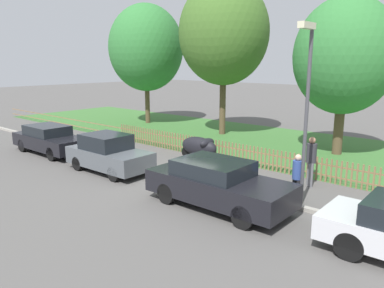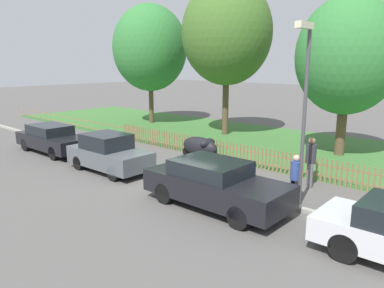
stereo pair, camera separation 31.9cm
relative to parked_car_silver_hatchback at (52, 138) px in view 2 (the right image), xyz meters
The scene contains 14 objects.
ground_plane 7.36m from the parked_car_silver_hatchback, ahead, with size 120.00×120.00×0.00m, color #565451.
kerb_stone 7.37m from the parked_car_silver_hatchback, ahead, with size 42.40×0.20×0.12m, color #9E998E.
grass_strip 11.60m from the parked_car_silver_hatchback, 51.32° to the left, with size 42.40×9.41×0.01m, color #3D7033.
park_fence 8.44m from the parked_car_silver_hatchback, 30.99° to the left, with size 42.40×0.05×0.90m.
parked_car_silver_hatchback is the anchor object (origin of this frame).
parked_car_black_saloon 4.71m from the parked_car_silver_hatchback, ahead, with size 3.75×1.73×1.51m.
parked_car_navy_estate 10.30m from the parked_car_silver_hatchback, ahead, with size 4.54×1.88×1.43m.
covered_motorcycle 7.37m from the parked_car_silver_hatchback, 29.73° to the left, with size 1.98×0.87×1.08m.
tree_nearest_kerb 11.00m from the parked_car_silver_hatchback, 109.56° to the left, with size 5.21×5.21×8.30m.
tree_behind_motorcycle 11.36m from the parked_car_silver_hatchback, 70.67° to the left, with size 5.28×5.28×9.04m.
tree_mid_park 14.38m from the parked_car_silver_hatchback, 40.29° to the left, with size 4.62×4.62×7.26m.
pedestrian_near_fence 12.06m from the parked_car_silver_hatchback, ahead, with size 0.42×0.42×1.54m.
pedestrian_by_lamp 12.13m from the parked_car_silver_hatchback, 17.12° to the left, with size 0.50×0.50×1.78m.
street_lamp 12.55m from the parked_car_silver_hatchback, ahead, with size 0.20×0.78×5.40m.
Camera 2 is at (9.80, -9.78, 4.31)m, focal length 35.00 mm.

